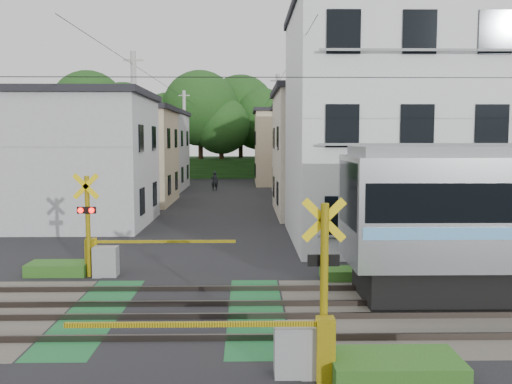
{
  "coord_description": "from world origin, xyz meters",
  "views": [
    {
      "loc": [
        1.67,
        -13.11,
        4.08
      ],
      "look_at": [
        1.98,
        5.0,
        2.39
      ],
      "focal_mm": 40.0,
      "sensor_mm": 36.0,
      "label": 1
    }
  ],
  "objects_px": {
    "apartment_block": "(418,124)",
    "crossing_signal_far": "(103,252)",
    "pedestrian": "(215,181)",
    "crossing_signal_near": "(300,336)"
  },
  "relations": [
    {
      "from": "apartment_block",
      "to": "crossing_signal_far",
      "type": "bearing_deg",
      "value": -152.22
    },
    {
      "from": "pedestrian",
      "to": "apartment_block",
      "type": "bearing_deg",
      "value": 111.31
    },
    {
      "from": "crossing_signal_near",
      "to": "apartment_block",
      "type": "relative_size",
      "value": 0.46
    },
    {
      "from": "crossing_signal_near",
      "to": "pedestrian",
      "type": "height_order",
      "value": "crossing_signal_near"
    },
    {
      "from": "apartment_block",
      "to": "pedestrian",
      "type": "xyz_separation_m",
      "value": [
        -9.33,
        22.2,
        -3.9
      ]
    },
    {
      "from": "crossing_signal_near",
      "to": "pedestrian",
      "type": "xyz_separation_m",
      "value": [
        -3.41,
        35.35,
        0.05
      ]
    },
    {
      "from": "crossing_signal_far",
      "to": "apartment_block",
      "type": "xyz_separation_m",
      "value": [
        11.09,
        5.84,
        3.94
      ]
    },
    {
      "from": "pedestrian",
      "to": "crossing_signal_near",
      "type": "bearing_deg",
      "value": 94.04
    },
    {
      "from": "crossing_signal_near",
      "to": "crossing_signal_far",
      "type": "distance_m",
      "value": 8.95
    },
    {
      "from": "apartment_block",
      "to": "pedestrian",
      "type": "height_order",
      "value": "apartment_block"
    }
  ]
}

